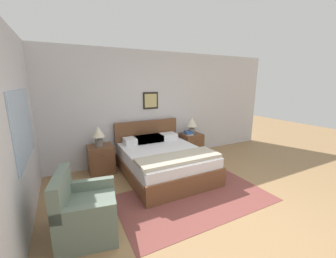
% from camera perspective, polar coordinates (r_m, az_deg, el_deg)
% --- Properties ---
extents(ground_plane, '(16.00, 16.00, 0.00)m').
position_cam_1_polar(ground_plane, '(3.16, 17.96, -24.44)').
color(ground_plane, '#99754C').
extents(wall_back, '(7.18, 0.09, 2.60)m').
position_cam_1_polar(wall_back, '(5.02, -5.06, 6.10)').
color(wall_back, silver).
rests_on(wall_back, ground_plane).
extents(wall_left, '(0.08, 5.28, 2.60)m').
position_cam_1_polar(wall_left, '(3.25, -36.21, -0.03)').
color(wall_left, silver).
rests_on(wall_left, ground_plane).
extents(area_rug_main, '(2.51, 1.43, 0.01)m').
position_cam_1_polar(area_rug_main, '(3.64, 7.41, -18.41)').
color(area_rug_main, brown).
rests_on(area_rug_main, ground_plane).
extents(bed, '(1.56, 1.92, 1.00)m').
position_cam_1_polar(bed, '(4.31, -1.26, -8.66)').
color(bed, brown).
rests_on(bed, ground_plane).
extents(armchair, '(0.80, 0.87, 0.84)m').
position_cam_1_polar(armchair, '(2.97, -21.95, -20.68)').
color(armchair, slate).
rests_on(armchair, ground_plane).
extents(nightstand_near_window, '(0.51, 0.49, 0.59)m').
position_cam_1_polar(nightstand_near_window, '(4.63, -18.06, -7.93)').
color(nightstand_near_window, brown).
rests_on(nightstand_near_window, ground_plane).
extents(nightstand_by_door, '(0.51, 0.49, 0.59)m').
position_cam_1_polar(nightstand_by_door, '(5.43, 6.38, -4.31)').
color(nightstand_by_door, brown).
rests_on(nightstand_by_door, ground_plane).
extents(table_lamp_near_window, '(0.25, 0.25, 0.43)m').
position_cam_1_polar(table_lamp_near_window, '(4.45, -18.73, -1.27)').
color(table_lamp_near_window, slate).
rests_on(table_lamp_near_window, nightstand_near_window).
extents(table_lamp_by_door, '(0.25, 0.25, 0.43)m').
position_cam_1_polar(table_lamp_by_door, '(5.28, 6.67, 1.46)').
color(table_lamp_by_door, slate).
rests_on(table_lamp_by_door, nightstand_by_door).
extents(book_thick_bottom, '(0.20, 0.25, 0.03)m').
position_cam_1_polar(book_thick_bottom, '(5.24, 5.71, -1.42)').
color(book_thick_bottom, silver).
rests_on(book_thick_bottom, nightstand_by_door).
extents(book_hardcover_middle, '(0.21, 0.23, 0.03)m').
position_cam_1_polar(book_hardcover_middle, '(5.24, 5.71, -1.11)').
color(book_hardcover_middle, '#335693').
rests_on(book_hardcover_middle, book_thick_bottom).
extents(book_novel_upper, '(0.20, 0.24, 0.03)m').
position_cam_1_polar(book_novel_upper, '(5.23, 5.72, -0.77)').
color(book_novel_upper, '#335693').
rests_on(book_novel_upper, book_hardcover_middle).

